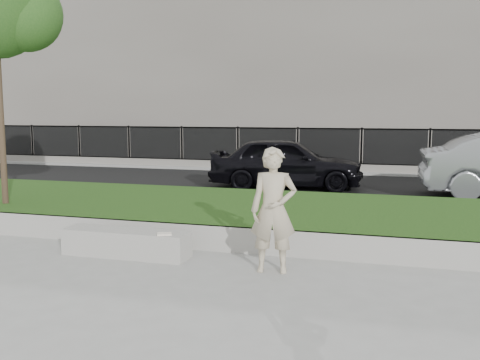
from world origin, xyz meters
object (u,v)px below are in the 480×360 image
(man, at_px, (273,210))
(book, at_px, (164,234))
(car_dark, at_px, (286,162))
(stone_bench, at_px, (126,243))

(man, height_order, book, man)
(car_dark, bearing_deg, stone_bench, 165.07)
(man, xyz_separation_m, book, (-1.61, 0.03, -0.44))
(car_dark, bearing_deg, man, -177.64)
(man, relative_size, car_dark, 0.40)
(man, height_order, car_dark, man)
(book, bearing_deg, stone_bench, 144.60)
(man, xyz_separation_m, car_dark, (-1.36, 7.60, -0.09))
(book, relative_size, car_dark, 0.05)
(car_dark, bearing_deg, book, 170.29)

